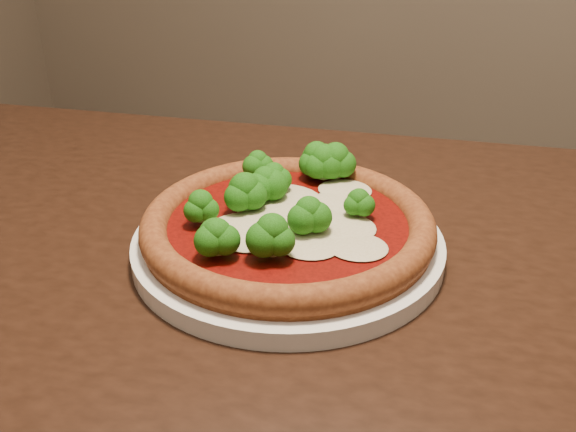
% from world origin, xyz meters
% --- Properties ---
extents(dining_table, '(1.33, 0.92, 0.75)m').
position_xyz_m(dining_table, '(-0.05, 0.21, 0.65)').
color(dining_table, black).
rests_on(dining_table, floor).
extents(plate, '(0.30, 0.30, 0.02)m').
position_xyz_m(plate, '(-0.09, 0.22, 0.76)').
color(plate, silver).
rests_on(plate, dining_table).
extents(pizza, '(0.28, 0.28, 0.06)m').
position_xyz_m(pizza, '(-0.10, 0.23, 0.79)').
color(pizza, brown).
rests_on(pizza, plate).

